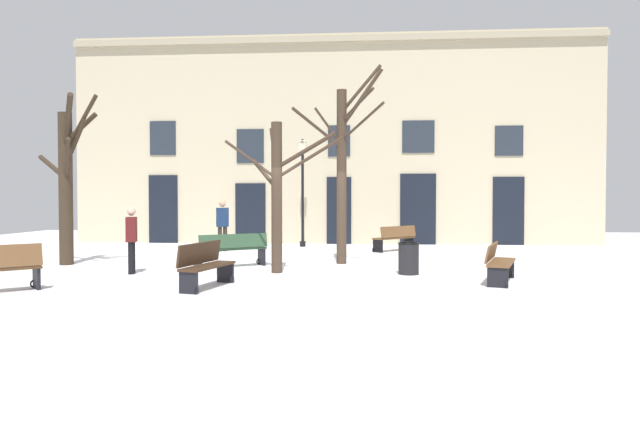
# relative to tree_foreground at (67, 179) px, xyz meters

# --- Properties ---
(ground_plane) EXTENTS (33.09, 33.09, 0.00)m
(ground_plane) POSITION_rel_tree_foreground_xyz_m (6.70, -0.59, -2.29)
(ground_plane) COLOR white
(building_facade) EXTENTS (20.68, 0.60, 8.20)m
(building_facade) POSITION_rel_tree_foreground_xyz_m (6.70, 7.65, 1.84)
(building_facade) COLOR beige
(building_facade) RESTS_ON ground
(tree_foreground) EXTENTS (2.19, 1.68, 4.45)m
(tree_foreground) POSITION_rel_tree_foreground_xyz_m (0.00, 0.00, 0.00)
(tree_foreground) COLOR #382B1E
(tree_foreground) RESTS_ON ground
(tree_right_of_center) EXTENTS (3.03, 1.37, 3.58)m
(tree_right_of_center) POSITION_rel_tree_foreground_xyz_m (5.85, -1.13, -0.31)
(tree_right_of_center) COLOR #423326
(tree_right_of_center) RESTS_ON ground
(tree_center) EXTENTS (2.36, 2.95, 5.41)m
(tree_center) POSITION_rel_tree_foreground_xyz_m (7.34, 0.80, 0.40)
(tree_center) COLOR #423326
(tree_center) RESTS_ON ground
(streetlamp) EXTENTS (0.30, 0.30, 3.98)m
(streetlamp) POSITION_rel_tree_foreground_xyz_m (5.67, 6.15, 0.14)
(streetlamp) COLOR black
(streetlamp) RESTS_ON ground
(litter_bin) EXTENTS (0.50, 0.50, 0.75)m
(litter_bin) POSITION_rel_tree_foreground_xyz_m (8.94, -1.21, -1.92)
(litter_bin) COLOR black
(litter_bin) RESTS_ON ground
(bench_near_center_tree) EXTENTS (1.78, 1.40, 0.87)m
(bench_near_center_tree) POSITION_rel_tree_foreground_xyz_m (4.51, -0.19, -1.82)
(bench_near_center_tree) COLOR #2D4C33
(bench_near_center_tree) RESTS_ON ground
(bench_facing_shops) EXTENTS (1.53, 1.54, 0.86)m
(bench_facing_shops) POSITION_rel_tree_foreground_xyz_m (8.97, 4.59, -1.85)
(bench_facing_shops) COLOR brown
(bench_facing_shops) RESTS_ON ground
(bench_back_to_back_right) EXTENTS (1.00, 1.74, 0.82)m
(bench_back_to_back_right) POSITION_rel_tree_foreground_xyz_m (10.74, -2.31, -1.87)
(bench_back_to_back_right) COLOR brown
(bench_back_to_back_right) RESTS_ON ground
(bench_far_corner) EXTENTS (0.80, 1.68, 0.90)m
(bench_far_corner) POSITION_rel_tree_foreground_xyz_m (4.75, -3.50, -1.83)
(bench_far_corner) COLOR #3D2819
(bench_far_corner) RESTS_ON ground
(person_strolling) EXTENTS (0.31, 0.43, 1.57)m
(person_strolling) POSITION_rel_tree_foreground_xyz_m (2.44, -1.59, -1.43)
(person_strolling) COLOR black
(person_strolling) RESTS_ON ground
(person_crossing_plaza) EXTENTS (0.44, 0.38, 1.72)m
(person_crossing_plaza) POSITION_rel_tree_foreground_xyz_m (3.17, 4.12, -1.33)
(person_crossing_plaza) COLOR #2D271E
(person_crossing_plaza) RESTS_ON ground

